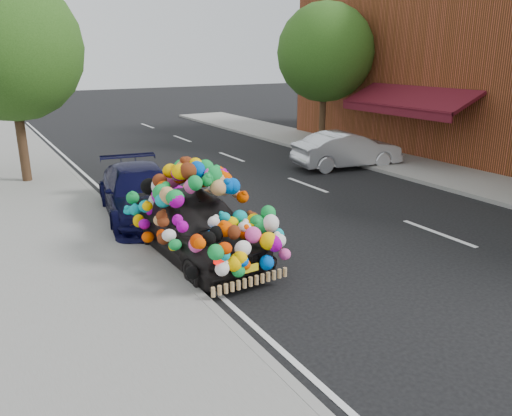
{
  "coord_description": "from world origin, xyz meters",
  "views": [
    {
      "loc": [
        -5.31,
        -7.01,
        3.9
      ],
      "look_at": [
        -1.01,
        0.28,
        1.26
      ],
      "focal_mm": 35.0,
      "sensor_mm": 36.0,
      "label": 1
    }
  ],
  "objects": [
    {
      "name": "ground",
      "position": [
        0.0,
        0.0,
        0.0
      ],
      "size": [
        100.0,
        100.0,
        0.0
      ],
      "primitive_type": "plane",
      "color": "black",
      "rests_on": "ground"
    },
    {
      "name": "sidewalk",
      "position": [
        -4.3,
        0.0,
        0.06
      ],
      "size": [
        4.0,
        60.0,
        0.12
      ],
      "primitive_type": "cube",
      "color": "gray",
      "rests_on": "ground"
    },
    {
      "name": "kerb",
      "position": [
        -2.35,
        0.0,
        0.07
      ],
      "size": [
        0.15,
        60.0,
        0.13
      ],
      "primitive_type": "cube",
      "color": "gray",
      "rests_on": "ground"
    },
    {
      "name": "footpath_far",
      "position": [
        8.2,
        3.0,
        0.06
      ],
      "size": [
        3.0,
        40.0,
        0.12
      ],
      "primitive_type": "cube",
      "color": "gray",
      "rests_on": "ground"
    },
    {
      "name": "lane_markings",
      "position": [
        3.6,
        0.0,
        0.01
      ],
      "size": [
        6.0,
        50.0,
        0.01
      ],
      "primitive_type": null,
      "color": "silver",
      "rests_on": "ground"
    },
    {
      "name": "tree_near_sidewalk",
      "position": [
        -3.8,
        9.5,
        4.02
      ],
      "size": [
        4.2,
        4.2,
        6.13
      ],
      "color": "#332114",
      "rests_on": "ground"
    },
    {
      "name": "tree_far_b",
      "position": [
        8.0,
        10.0,
        3.89
      ],
      "size": [
        4.0,
        4.0,
        5.9
      ],
      "color": "#332114",
      "rests_on": "ground"
    },
    {
      "name": "plush_art_car",
      "position": [
        -1.63,
        1.55,
        1.0
      ],
      "size": [
        2.08,
        4.16,
        1.98
      ],
      "rotation": [
        0.0,
        0.0,
        0.04
      ],
      "color": "black",
      "rests_on": "ground"
    },
    {
      "name": "navy_sedan",
      "position": [
        -1.79,
        4.5,
        0.63
      ],
      "size": [
        2.39,
        4.53,
        1.25
      ],
      "primitive_type": "imported",
      "rotation": [
        0.0,
        0.0,
        -0.15
      ],
      "color": "black",
      "rests_on": "ground"
    },
    {
      "name": "silver_hatchback",
      "position": [
        6.25,
        6.29,
        0.63
      ],
      "size": [
        4.0,
        1.96,
        1.26
      ],
      "primitive_type": "imported",
      "rotation": [
        0.0,
        0.0,
        1.4
      ],
      "color": "silver",
      "rests_on": "ground"
    }
  ]
}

